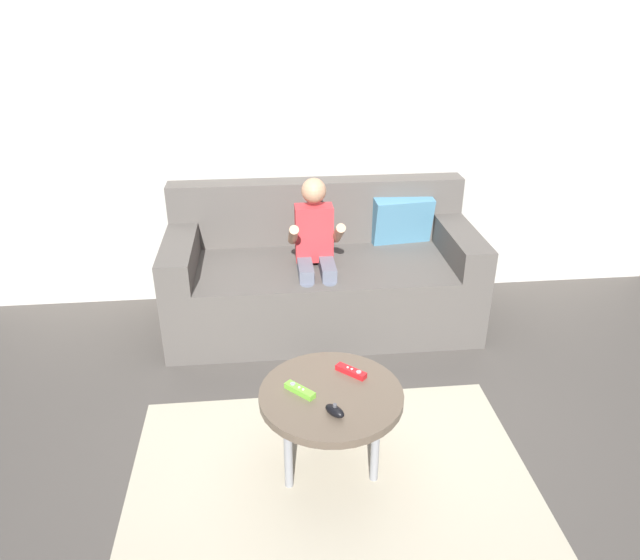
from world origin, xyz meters
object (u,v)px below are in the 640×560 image
(person_seated_on_couch, at_px, (315,251))
(nunchuk_black, at_px, (335,411))
(coffee_table, at_px, (331,400))
(game_remote_lime_far_corner, at_px, (300,390))
(couch, at_px, (323,276))
(game_remote_red_near_edge, at_px, (351,371))

(person_seated_on_couch, bearing_deg, nunchuk_black, -92.13)
(person_seated_on_couch, height_order, coffee_table, person_seated_on_couch)
(coffee_table, relative_size, nunchuk_black, 6.03)
(game_remote_lime_far_corner, bearing_deg, coffee_table, -2.97)
(couch, height_order, game_remote_red_near_edge, couch)
(person_seated_on_couch, bearing_deg, game_remote_red_near_edge, -87.12)
(person_seated_on_couch, height_order, nunchuk_black, person_seated_on_couch)
(game_remote_red_near_edge, bearing_deg, nunchuk_black, -111.42)
(nunchuk_black, xyz_separation_m, game_remote_lime_far_corner, (-0.12, 0.15, -0.01))
(nunchuk_black, bearing_deg, coffee_table, 88.82)
(nunchuk_black, distance_m, game_remote_lime_far_corner, 0.20)
(game_remote_red_near_edge, distance_m, game_remote_lime_far_corner, 0.25)
(game_remote_red_near_edge, bearing_deg, coffee_table, -130.80)
(game_remote_red_near_edge, xyz_separation_m, game_remote_lime_far_corner, (-0.22, -0.11, 0.00))
(game_remote_red_near_edge, distance_m, nunchuk_black, 0.28)
(nunchuk_black, relative_size, game_remote_lime_far_corner, 0.78)
(person_seated_on_couch, bearing_deg, coffee_table, -92.25)
(nunchuk_black, bearing_deg, person_seated_on_couch, 87.87)
(coffee_table, relative_size, game_remote_lime_far_corner, 4.69)
(person_seated_on_couch, bearing_deg, game_remote_lime_far_corner, -98.45)
(coffee_table, distance_m, game_remote_red_near_edge, 0.16)
(coffee_table, relative_size, game_remote_red_near_edge, 4.61)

